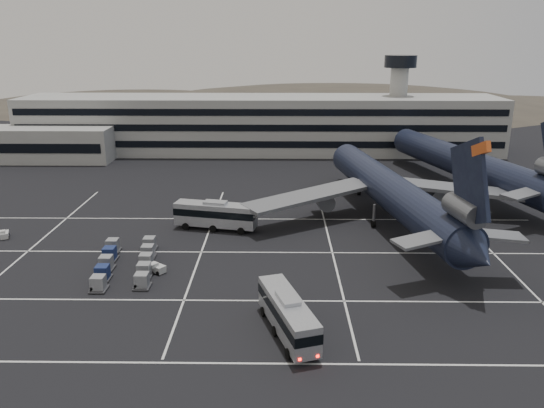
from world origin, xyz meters
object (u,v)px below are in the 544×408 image
at_px(bus_near, 288,313).
at_px(bus_far, 216,214).
at_px(trijet_main, 392,191).
at_px(tug_a, 4,234).
at_px(uld_cluster, 126,262).

bearing_deg(bus_near, bus_far, 91.42).
relative_size(bus_near, bus_far, 0.93).
height_order(trijet_main, bus_near, trijet_main).
bearing_deg(bus_far, bus_near, -148.12).
bearing_deg(trijet_main, bus_near, -126.26).
bearing_deg(tug_a, trijet_main, -15.46).
height_order(bus_near, tug_a, bus_near).
bearing_deg(uld_cluster, trijet_main, 25.71).
distance_m(trijet_main, bus_near, 37.32).
distance_m(trijet_main, uld_cluster, 41.33).
xyz_separation_m(bus_near, uld_cluster, (-20.32, 15.41, -1.38)).
xyz_separation_m(trijet_main, bus_near, (-16.71, -33.24, -2.98)).
height_order(trijet_main, uld_cluster, trijet_main).
relative_size(trijet_main, bus_far, 4.43).
bearing_deg(bus_far, uld_cluster, 158.96).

